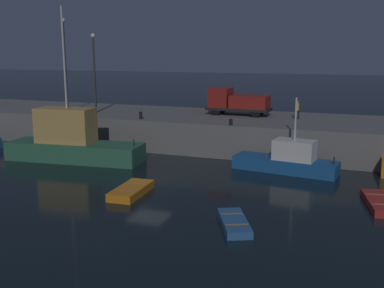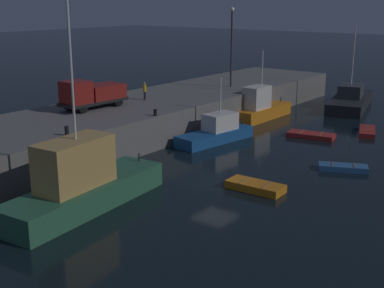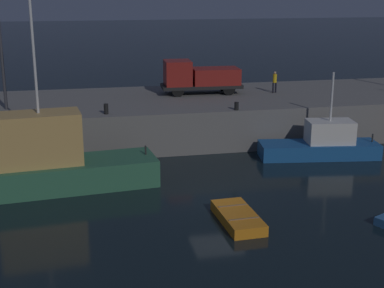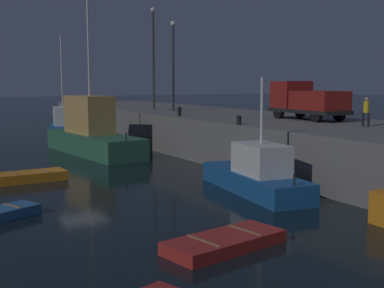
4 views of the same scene
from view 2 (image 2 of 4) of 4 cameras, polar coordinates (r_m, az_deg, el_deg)
name	(u,v)px [view 2 (image 2 of 4)]	position (r m, az deg, el deg)	size (l,w,h in m)	color
ground_plane	(216,182)	(34.18, 2.60, -4.14)	(320.00, 320.00, 0.00)	black
pier_quay	(82,132)	(42.30, -11.92, 1.32)	(69.40, 10.35, 2.75)	slate
fishing_trawler_red	(350,100)	(60.11, 16.94, 4.64)	(11.90, 6.16, 9.02)	#232328
fishing_boat_blue	(216,132)	(43.63, 2.70, 1.36)	(7.65, 3.17, 5.38)	#195193
fishing_boat_white	(82,184)	(30.04, -11.95, -4.30)	(11.11, 4.06, 11.87)	#2D6647
fishing_trawler_green	(261,107)	(52.30, 7.54, 4.01)	(7.77, 2.22, 6.77)	orange
dinghy_orange_near	(311,135)	(46.17, 12.90, 0.94)	(2.31, 4.20, 0.44)	#B22823
rowboat_white_mid	(255,186)	(32.82, 6.95, -4.63)	(1.70, 3.66, 0.53)	orange
dinghy_red_small	(367,131)	(48.83, 18.64, 1.31)	(3.98, 2.48, 0.46)	#B22823
rowboat_blue_far	(343,168)	(37.83, 16.21, -2.49)	(2.51, 3.52, 0.43)	#2D6099
lamp_post_central	(232,41)	(54.25, 4.36, 11.17)	(0.44, 0.44, 8.06)	#38383D
utility_truck	(92,94)	(44.07, -10.93, 5.42)	(5.97, 2.41, 2.48)	black
dockworker	(145,90)	(47.44, -5.21, 5.92)	(0.39, 0.39, 1.59)	black
bollard_west	(155,112)	(40.82, -4.05, 3.47)	(0.28, 0.28, 0.51)	black
bollard_central	(67,131)	(35.66, -13.55, 1.42)	(0.28, 0.28, 0.65)	black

